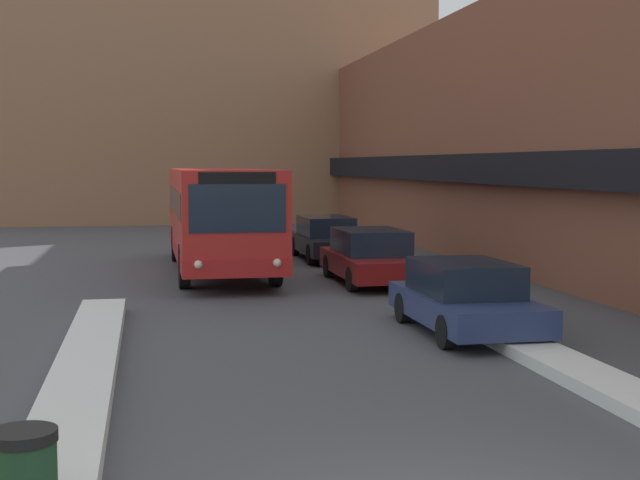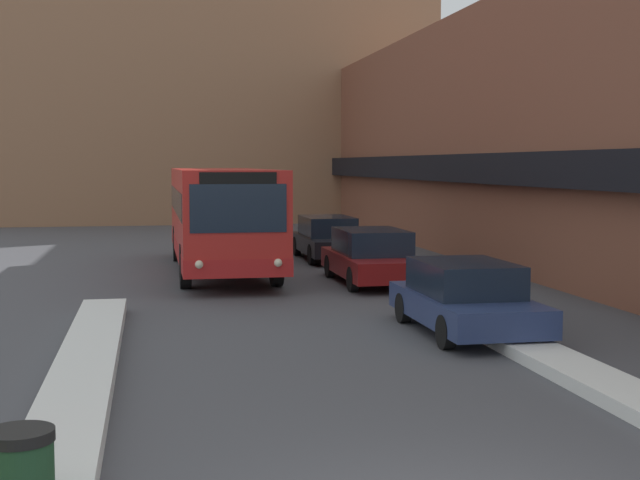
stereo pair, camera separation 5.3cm
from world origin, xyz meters
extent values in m
cube|color=brown|center=(10.00, 24.00, 4.12)|extent=(5.00, 60.00, 8.23)
cube|color=black|center=(7.25, 24.00, 3.05)|extent=(0.50, 60.00, 0.90)
cube|color=#996B4C|center=(0.00, 43.99, 9.44)|extent=(26.00, 8.00, 18.88)
cube|color=silver|center=(-3.60, 6.80, 0.14)|extent=(0.90, 11.84, 0.27)
cube|color=silver|center=(3.60, 5.33, 0.10)|extent=(0.90, 13.07, 0.20)
cube|color=red|center=(-0.57, 19.33, 1.76)|extent=(2.59, 10.66, 2.54)
cube|color=red|center=(-0.57, 19.33, 0.71)|extent=(2.61, 10.68, 0.45)
cube|color=#192333|center=(-0.57, 19.33, 2.12)|extent=(2.62, 9.81, 0.70)
cube|color=#192333|center=(-0.57, 13.99, 2.14)|extent=(2.28, 0.03, 1.15)
cube|color=black|center=(-0.57, 13.99, 2.85)|extent=(1.82, 0.03, 0.28)
sphere|color=#F2EAC6|center=(-1.50, 13.98, 0.84)|extent=(0.20, 0.20, 0.20)
sphere|color=#F2EAC6|center=(0.36, 13.98, 0.84)|extent=(0.20, 0.20, 0.20)
cylinder|color=black|center=(-1.75, 16.03, 0.58)|extent=(0.28, 1.15, 1.15)
cylinder|color=black|center=(0.61, 16.03, 0.58)|extent=(0.28, 1.15, 1.15)
cylinder|color=black|center=(-1.75, 22.64, 0.58)|extent=(0.28, 1.15, 1.15)
cylinder|color=black|center=(0.61, 22.64, 0.58)|extent=(0.28, 1.15, 1.15)
cube|color=navy|center=(3.20, 8.87, 0.49)|extent=(1.84, 4.23, 0.50)
cube|color=#192333|center=(3.20, 8.97, 1.05)|extent=(1.62, 2.33, 0.61)
cylinder|color=black|center=(4.04, 7.55, 0.30)|extent=(0.20, 0.60, 0.60)
cylinder|color=black|center=(2.36, 7.55, 0.30)|extent=(0.20, 0.60, 0.60)
cylinder|color=black|center=(4.04, 10.18, 0.30)|extent=(0.20, 0.60, 0.60)
cylinder|color=black|center=(2.36, 10.18, 0.30)|extent=(0.20, 0.60, 0.60)
cube|color=maroon|center=(3.20, 16.06, 0.52)|extent=(1.90, 4.69, 0.54)
cube|color=#192333|center=(3.20, 16.18, 1.12)|extent=(1.67, 2.58, 0.65)
cylinder|color=black|center=(4.07, 14.61, 0.32)|extent=(0.20, 0.63, 0.63)
cylinder|color=black|center=(2.33, 14.61, 0.32)|extent=(0.20, 0.63, 0.63)
cylinder|color=black|center=(4.07, 17.52, 0.32)|extent=(0.20, 0.63, 0.63)
cylinder|color=black|center=(2.33, 17.52, 0.32)|extent=(0.20, 0.63, 0.63)
cube|color=black|center=(3.20, 22.15, 0.53)|extent=(1.77, 4.76, 0.53)
cube|color=#192333|center=(3.20, 22.27, 1.11)|extent=(1.56, 2.62, 0.65)
cylinder|color=black|center=(4.01, 20.67, 0.33)|extent=(0.20, 0.66, 0.66)
cylinder|color=black|center=(2.39, 20.67, 0.33)|extent=(0.20, 0.66, 0.66)
cylinder|color=black|center=(4.01, 23.62, 0.33)|extent=(0.20, 0.66, 0.66)
cylinder|color=black|center=(2.39, 23.62, 0.33)|extent=(0.20, 0.66, 0.66)
cylinder|color=black|center=(-3.72, 0.80, 0.90)|extent=(0.59, 0.59, 0.10)
camera|label=1|loc=(-2.65, -6.87, 3.18)|focal=50.00mm
camera|label=2|loc=(-2.60, -6.88, 3.18)|focal=50.00mm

